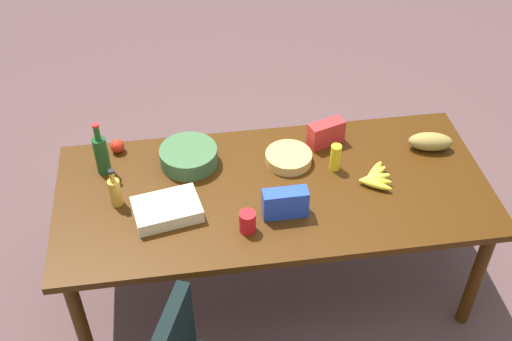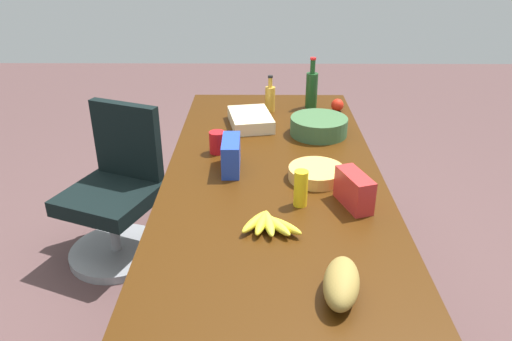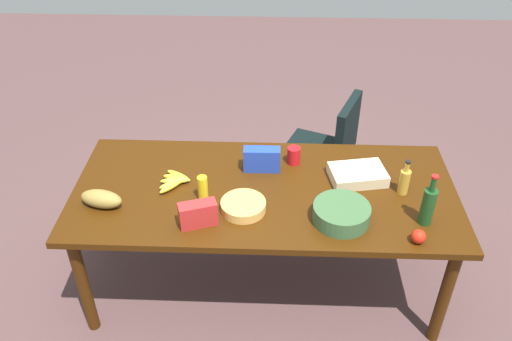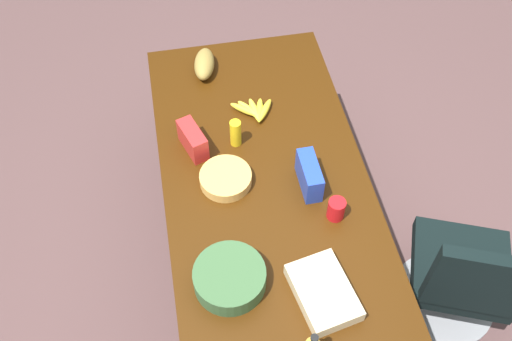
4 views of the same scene
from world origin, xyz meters
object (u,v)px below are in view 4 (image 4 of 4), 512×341
(mustard_bottle, at_px, (236,133))
(red_solo_cup, at_px, (336,209))
(office_chair, at_px, (458,282))
(bread_loaf, at_px, (204,64))
(chip_bag_red, at_px, (193,140))
(chip_bag_blue, at_px, (309,175))
(salad_bowl, at_px, (230,278))
(conference_table, at_px, (269,203))
(chip_bowl, at_px, (226,178))
(sheet_cake, at_px, (323,292))
(banana_bunch, at_px, (254,110))

(mustard_bottle, relative_size, red_solo_cup, 1.39)
(office_chair, relative_size, bread_loaf, 3.74)
(chip_bag_red, relative_size, chip_bag_blue, 0.91)
(salad_bowl, relative_size, mustard_bottle, 2.01)
(conference_table, relative_size, chip_bag_red, 11.12)
(mustard_bottle, height_order, chip_bag_blue, mustard_bottle)
(bread_loaf, distance_m, chip_bag_red, 0.57)
(conference_table, bearing_deg, mustard_bottle, 16.64)
(chip_bag_blue, bearing_deg, chip_bowl, 76.82)
(salad_bowl, bearing_deg, chip_bowl, -7.04)
(conference_table, distance_m, mustard_bottle, 0.39)
(office_chair, bearing_deg, chip_bag_red, 57.95)
(sheet_cake, height_order, banana_bunch, sheet_cake)
(salad_bowl, bearing_deg, conference_table, -31.61)
(banana_bunch, distance_m, chip_bag_blue, 0.53)
(chip_bowl, bearing_deg, conference_table, -120.40)
(office_chair, xyz_separation_m, bread_loaf, (1.32, 1.09, 0.49))
(conference_table, distance_m, office_chair, 1.06)
(chip_bowl, height_order, salad_bowl, salad_bowl)
(chip_bag_blue, bearing_deg, office_chair, -121.94)
(salad_bowl, bearing_deg, office_chair, -90.05)
(chip_bowl, height_order, chip_bag_blue, chip_bag_blue)
(banana_bunch, distance_m, salad_bowl, 0.99)
(bread_loaf, bearing_deg, conference_table, -168.26)
(chip_bag_red, relative_size, mustard_bottle, 1.31)
(chip_bag_blue, bearing_deg, salad_bowl, 134.27)
(chip_bowl, height_order, banana_bunch, chip_bowl)
(sheet_cake, distance_m, chip_bag_blue, 0.58)
(red_solo_cup, bearing_deg, chip_bowl, 58.44)
(conference_table, height_order, chip_bag_red, chip_bag_red)
(chip_bag_red, bearing_deg, banana_bunch, -62.02)
(salad_bowl, distance_m, chip_bag_red, 0.76)
(conference_table, distance_m, chip_bag_red, 0.49)
(banana_bunch, bearing_deg, salad_bowl, 163.27)
(office_chair, bearing_deg, chip_bag_blue, 58.06)
(office_chair, xyz_separation_m, salad_bowl, (0.00, 1.16, 0.48))
(banana_bunch, bearing_deg, office_chair, -137.28)
(conference_table, height_order, red_solo_cup, red_solo_cup)
(sheet_cake, xyz_separation_m, red_solo_cup, (0.38, -0.16, 0.02))
(banana_bunch, relative_size, salad_bowl, 0.78)
(office_chair, height_order, bread_loaf, office_chair)
(salad_bowl, height_order, chip_bag_red, chip_bag_red)
(conference_table, bearing_deg, salad_bowl, 148.39)
(chip_bowl, relative_size, salad_bowl, 0.81)
(sheet_cake, distance_m, banana_bunch, 1.08)
(sheet_cake, xyz_separation_m, mustard_bottle, (0.89, 0.22, 0.04))
(banana_bunch, bearing_deg, bread_loaf, 29.92)
(chip_bowl, bearing_deg, mustard_bottle, -20.88)
(sheet_cake, relative_size, chip_bag_blue, 1.45)
(chip_bag_red, relative_size, red_solo_cup, 1.82)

